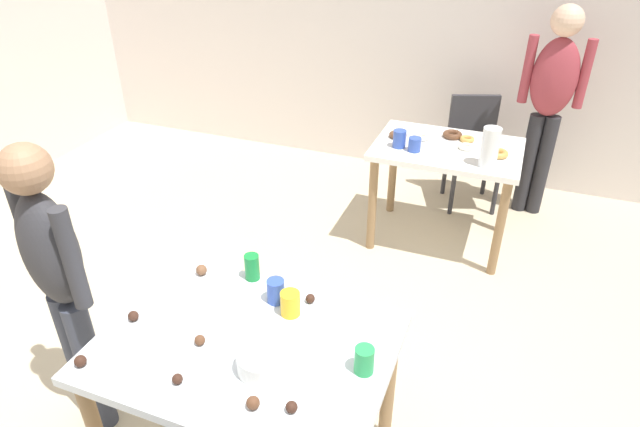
{
  "coord_description": "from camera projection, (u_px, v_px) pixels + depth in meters",
  "views": [
    {
      "loc": [
        0.97,
        -1.47,
        2.25
      ],
      "look_at": [
        0.15,
        0.63,
        0.9
      ],
      "focal_mm": 30.45,
      "sensor_mm": 36.0,
      "label": 1
    }
  ],
  "objects": [
    {
      "name": "dining_table_near",
      "position": [
        247.0,
        362.0,
        2.14
      ],
      "size": [
        1.13,
        0.81,
        0.75
      ],
      "color": "silver",
      "rests_on": "ground_plane"
    },
    {
      "name": "cup_near_2",
      "position": [
        290.0,
        303.0,
        2.2
      ],
      "size": [
        0.08,
        0.08,
        0.11
      ],
      "primitive_type": "cylinder",
      "color": "yellow",
      "rests_on": "dining_table_near"
    },
    {
      "name": "soda_can",
      "position": [
        252.0,
        267.0,
        2.4
      ],
      "size": [
        0.07,
        0.07,
        0.12
      ],
      "primitive_type": "cylinder",
      "color": "#198438",
      "rests_on": "dining_table_near"
    },
    {
      "name": "dining_table_far",
      "position": [
        446.0,
        163.0,
        3.74
      ],
      "size": [
        0.98,
        0.69,
        0.75
      ],
      "color": "white",
      "rests_on": "ground_plane"
    },
    {
      "name": "chair_far_table",
      "position": [
        473.0,
        145.0,
        4.34
      ],
      "size": [
        0.51,
        0.51,
        0.87
      ],
      "color": "#2D2D33",
      "rests_on": "ground_plane"
    },
    {
      "name": "cup_near_1",
      "position": [
        364.0,
        360.0,
        1.94
      ],
      "size": [
        0.07,
        0.07,
        0.11
      ],
      "primitive_type": "cylinder",
      "color": "green",
      "rests_on": "dining_table_near"
    },
    {
      "name": "fork_near",
      "position": [
        136.0,
        365.0,
        1.99
      ],
      "size": [
        0.17,
        0.02,
        0.01
      ],
      "primitive_type": "cube",
      "color": "silver",
      "rests_on": "dining_table_near"
    },
    {
      "name": "donut_far_1",
      "position": [
        498.0,
        153.0,
        3.54
      ],
      "size": [
        0.14,
        0.14,
        0.04
      ],
      "primitive_type": "torus",
      "color": "gold",
      "rests_on": "dining_table_far"
    },
    {
      "name": "cup_far_1",
      "position": [
        399.0,
        139.0,
        3.64
      ],
      "size": [
        0.09,
        0.09,
        0.12
      ],
      "primitive_type": "cylinder",
      "color": "#3351B2",
      "rests_on": "dining_table_far"
    },
    {
      "name": "pitcher_far",
      "position": [
        490.0,
        147.0,
        3.36
      ],
      "size": [
        0.11,
        0.11,
        0.25
      ],
      "primitive_type": "cylinder",
      "color": "white",
      "rests_on": "dining_table_far"
    },
    {
      "name": "cake_ball_3",
      "position": [
        201.0,
        270.0,
        2.45
      ],
      "size": [
        0.05,
        0.05,
        0.05
      ],
      "primitive_type": "sphere",
      "color": "brown",
      "rests_on": "dining_table_near"
    },
    {
      "name": "donut_far_2",
      "position": [
        452.0,
        135.0,
        3.81
      ],
      "size": [
        0.14,
        0.14,
        0.04
      ],
      "primitive_type": "torus",
      "color": "brown",
      "rests_on": "dining_table_far"
    },
    {
      "name": "cake_ball_1",
      "position": [
        177.0,
        379.0,
        1.91
      ],
      "size": [
        0.04,
        0.04,
        0.04
      ],
      "primitive_type": "sphere",
      "color": "#3D2319",
      "rests_on": "dining_table_near"
    },
    {
      "name": "cake_ball_0",
      "position": [
        253.0,
        403.0,
        1.81
      ],
      "size": [
        0.05,
        0.05,
        0.05
      ],
      "primitive_type": "sphere",
      "color": "brown",
      "rests_on": "dining_table_near"
    },
    {
      "name": "donut_far_3",
      "position": [
        466.0,
        147.0,
        3.64
      ],
      "size": [
        0.1,
        0.1,
        0.03
      ],
      "primitive_type": "torus",
      "color": "white",
      "rests_on": "dining_table_far"
    },
    {
      "name": "donut_far_4",
      "position": [
        467.0,
        139.0,
        3.75
      ],
      "size": [
        0.1,
        0.1,
        0.03
      ],
      "primitive_type": "torus",
      "color": "gold",
      "rests_on": "dining_table_far"
    },
    {
      "name": "cake_ball_2",
      "position": [
        200.0,
        340.0,
        2.07
      ],
      "size": [
        0.04,
        0.04,
        0.04
      ],
      "primitive_type": "sphere",
      "color": "brown",
      "rests_on": "dining_table_near"
    },
    {
      "name": "cake_ball_8",
      "position": [
        133.0,
        316.0,
        2.19
      ],
      "size": [
        0.04,
        0.04,
        0.04
      ],
      "primitive_type": "sphere",
      "color": "#3D2319",
      "rests_on": "dining_table_near"
    },
    {
      "name": "person_adult_far",
      "position": [
        551.0,
        95.0,
        3.94
      ],
      "size": [
        0.45,
        0.22,
        1.6
      ],
      "color": "#28282D",
      "rests_on": "ground_plane"
    },
    {
      "name": "cake_ball_7",
      "position": [
        310.0,
        298.0,
        2.28
      ],
      "size": [
        0.04,
        0.04,
        0.04
      ],
      "primitive_type": "sphere",
      "color": "#3D2319",
      "rests_on": "dining_table_near"
    },
    {
      "name": "mixing_bowl",
      "position": [
        262.0,
        361.0,
        1.95
      ],
      "size": [
        0.18,
        0.18,
        0.08
      ],
      "primitive_type": "cylinder",
      "color": "white",
      "rests_on": "dining_table_near"
    },
    {
      "name": "wall_back",
      "position": [
        414.0,
        22.0,
        4.53
      ],
      "size": [
        6.4,
        0.1,
        2.6
      ],
      "primitive_type": "cube",
      "color": "silver",
      "rests_on": "ground_plane"
    },
    {
      "name": "donut_far_5",
      "position": [
        421.0,
        136.0,
        3.78
      ],
      "size": [
        0.12,
        0.12,
        0.04
      ],
      "primitive_type": "torus",
      "color": "white",
      "rests_on": "dining_table_far"
    },
    {
      "name": "person_girl_near",
      "position": [
        58.0,
        275.0,
        2.25
      ],
      "size": [
        0.45,
        0.29,
        1.46
      ],
      "color": "#383D4C",
      "rests_on": "ground_plane"
    },
    {
      "name": "donut_far_0",
      "position": [
        398.0,
        135.0,
        3.81
      ],
      "size": [
        0.13,
        0.13,
        0.04
      ],
      "primitive_type": "torus",
      "color": "brown",
      "rests_on": "dining_table_far"
    },
    {
      "name": "cup_far_0",
      "position": [
        415.0,
        144.0,
        3.59
      ],
      "size": [
        0.08,
        0.08,
        0.09
      ],
      "primitive_type": "cylinder",
      "color": "#3351B2",
      "rests_on": "dining_table_far"
    },
    {
      "name": "cake_ball_4",
      "position": [
        292.0,
        407.0,
        1.8
      ],
      "size": [
        0.04,
        0.04,
        0.04
      ],
      "primitive_type": "sphere",
      "color": "#3D2319",
      "rests_on": "dining_table_near"
    },
    {
      "name": "cup_near_0",
      "position": [
        276.0,
        291.0,
        2.27
      ],
      "size": [
        0.07,
        0.07,
        0.11
      ],
      "primitive_type": "cylinder",
      "color": "#3351B2",
      "rests_on": "dining_table_near"
    },
    {
      "name": "cake_ball_5",
      "position": [
        80.0,
        361.0,
        1.98
      ],
      "size": [
        0.04,
        0.04,
        0.04
      ],
      "primitive_type": "sphere",
      "color": "#3D2319",
      "rests_on": "dining_table_near"
    }
  ]
}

